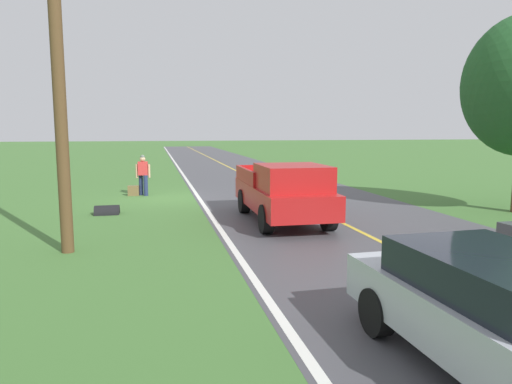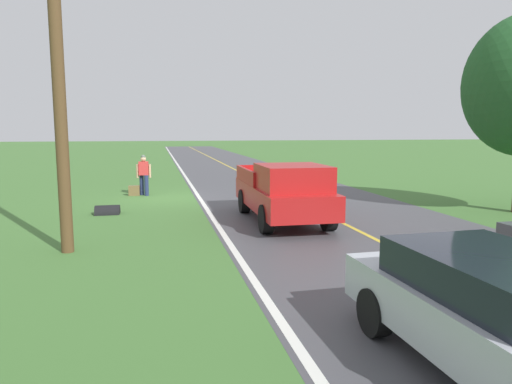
{
  "view_description": "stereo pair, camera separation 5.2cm",
  "coord_description": "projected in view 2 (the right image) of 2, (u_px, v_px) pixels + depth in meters",
  "views": [
    {
      "loc": [
        0.46,
        19.39,
        2.82
      ],
      "look_at": [
        -2.37,
        6.58,
        1.05
      ],
      "focal_mm": 32.6,
      "sensor_mm": 36.0,
      "label": 1
    },
    {
      "loc": [
        0.41,
        19.4,
        2.82
      ],
      "look_at": [
        -2.37,
        6.58,
        1.05
      ],
      "focal_mm": 32.6,
      "sensor_mm": 36.0,
      "label": 2
    }
  ],
  "objects": [
    {
      "name": "hitchhiker_walking",
      "position": [
        144.0,
        173.0,
        19.97
      ],
      "size": [
        0.62,
        0.53,
        1.75
      ],
      "color": "navy",
      "rests_on": "ground"
    },
    {
      "name": "road_surface",
      "position": [
        285.0,
        194.0,
        20.33
      ],
      "size": [
        7.89,
        120.0,
        0.0
      ],
      "primitive_type": "cube",
      "color": "#47474C",
      "rests_on": "ground"
    },
    {
      "name": "utility_pole_roadside",
      "position": [
        58.0,
        77.0,
        10.25
      ],
      "size": [
        0.28,
        0.28,
        7.96
      ],
      "primitive_type": "cylinder",
      "color": "brown",
      "rests_on": "ground"
    },
    {
      "name": "drainage_culvert",
      "position": [
        108.0,
        214.0,
        15.62
      ],
      "size": [
        0.8,
        0.6,
        0.6
      ],
      "primitive_type": "cylinder",
      "rotation": [
        0.0,
        1.57,
        0.0
      ],
      "color": "black",
      "rests_on": "ground"
    },
    {
      "name": "ground_plane",
      "position": [
        167.0,
        198.0,
        19.25
      ],
      "size": [
        200.0,
        200.0,
        0.0
      ],
      "primitive_type": "plane",
      "color": "#427033"
    },
    {
      "name": "sedan_ahead_same_lane",
      "position": [
        503.0,
        315.0,
        5.22
      ],
      "size": [
        2.02,
        4.45,
        1.41
      ],
      "color": "#B2B7C1",
      "rests_on": "ground"
    },
    {
      "name": "suitcase_carried",
      "position": [
        134.0,
        191.0,
        19.94
      ],
      "size": [
        0.47,
        0.23,
        0.43
      ],
      "primitive_type": "cube",
      "rotation": [
        0.0,
        0.0,
        1.5
      ],
      "color": "brown",
      "rests_on": "ground"
    },
    {
      "name": "lane_centre_line",
      "position": [
        285.0,
        194.0,
        20.33
      ],
      "size": [
        0.14,
        117.6,
        0.0
      ],
      "primitive_type": "cube",
      "color": "gold",
      "rests_on": "ground"
    },
    {
      "name": "pickup_truck_passing",
      "position": [
        284.0,
        191.0,
        14.13
      ],
      "size": [
        2.13,
        5.42,
        1.82
      ],
      "color": "#B21919",
      "rests_on": "ground"
    },
    {
      "name": "lane_edge_line",
      "position": [
        199.0,
        197.0,
        19.54
      ],
      "size": [
        0.16,
        117.6,
        0.0
      ],
      "primitive_type": "cube",
      "color": "silver",
      "rests_on": "ground"
    }
  ]
}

